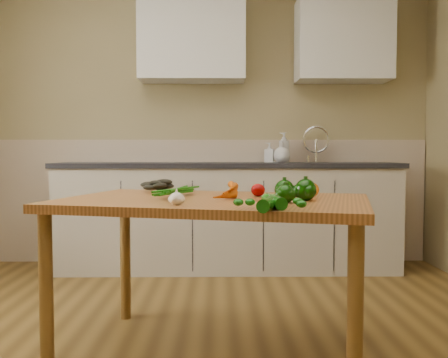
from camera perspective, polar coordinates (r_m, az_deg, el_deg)
room at (r=2.20m, az=-3.92°, el=9.92°), size 4.04×5.04×2.64m
counter_run at (r=4.23m, az=0.55°, el=-4.12°), size 2.84×0.64×1.14m
upper_cabinets at (r=4.45m, az=4.53°, el=15.55°), size 2.15×0.35×0.70m
table at (r=2.39m, az=-1.13°, el=-4.26°), size 1.61×1.25×0.76m
soap_bottle_a at (r=4.38m, az=6.87°, el=3.61°), size 0.14×0.14×0.26m
soap_bottle_b at (r=4.37m, az=5.21°, el=3.05°), size 0.10×0.10×0.17m
soap_bottle_c at (r=4.32m, az=6.61°, el=3.12°), size 0.20×0.20×0.18m
carrot_bunch at (r=2.42m, az=-1.31°, el=-1.31°), size 0.31×0.26×0.07m
leafy_greens at (r=2.81m, az=-7.45°, el=-0.42°), size 0.20×0.18×0.10m
garlic_bulb at (r=2.08m, az=-5.44°, el=-2.26°), size 0.06×0.06×0.05m
pepper_a at (r=2.32m, az=6.92°, el=-1.25°), size 0.09×0.09×0.09m
pepper_b at (r=2.30m, az=9.31°, el=-1.23°), size 0.10×0.10×0.10m
pepper_c at (r=2.19m, az=7.03°, el=-1.69°), size 0.08×0.08×0.08m
tomato_a at (r=2.50m, az=3.91°, el=-1.26°), size 0.07×0.07×0.06m
tomato_b at (r=2.50m, az=6.59°, el=-1.35°), size 0.06×0.06×0.06m
tomato_c at (r=2.48m, az=9.91°, el=-1.21°), size 0.08×0.08×0.07m
zucchini_a at (r=1.98m, az=5.74°, el=-2.58°), size 0.09×0.20×0.05m
zucchini_b at (r=1.91m, az=5.20°, el=-2.76°), size 0.12×0.25×0.05m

